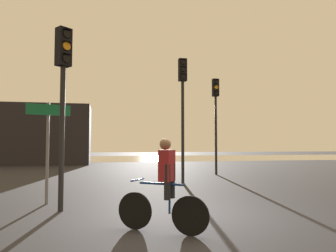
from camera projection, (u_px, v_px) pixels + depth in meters
name	position (u px, v px, depth m)	size (l,w,h in m)	color
ground_plane	(192.00, 216.00, 6.92)	(120.00, 120.00, 0.00)	#28282D
water_strip	(119.00, 158.00, 36.32)	(80.00, 16.00, 0.01)	#9E937F
traffic_light_far_right	(216.00, 108.00, 16.73)	(0.32, 0.34, 4.89)	black
traffic_light_center	(183.00, 97.00, 13.04)	(0.32, 0.34, 4.96)	black
traffic_light_near_left	(63.00, 82.00, 7.59)	(0.41, 0.42, 4.24)	black
direction_sign_post	(48.00, 137.00, 8.41)	(1.05, 0.40, 2.60)	slate
cyclist	(165.00, 185.00, 5.65)	(1.42, 1.01, 1.62)	black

